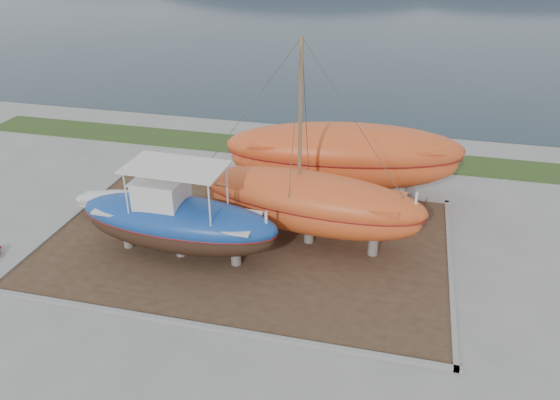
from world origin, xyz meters
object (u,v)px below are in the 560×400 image
(white_dinghy, at_px, (116,204))
(orange_bare_hull, at_px, (343,163))
(blue_caique, at_px, (177,212))
(orange_sailboat, at_px, (311,149))

(white_dinghy, xyz_separation_m, orange_bare_hull, (10.75, 4.47, 1.41))
(blue_caique, distance_m, white_dinghy, 5.60)
(white_dinghy, relative_size, orange_sailboat, 0.38)
(blue_caique, height_order, orange_bare_hull, blue_caique)
(blue_caique, xyz_separation_m, white_dinghy, (-4.63, 2.73, -1.57))
(blue_caique, relative_size, orange_sailboat, 0.87)
(blue_caique, height_order, orange_sailboat, orange_sailboat)
(orange_sailboat, bearing_deg, white_dinghy, -174.43)
(blue_caique, bearing_deg, white_dinghy, 151.48)
(orange_bare_hull, bearing_deg, white_dinghy, -165.72)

